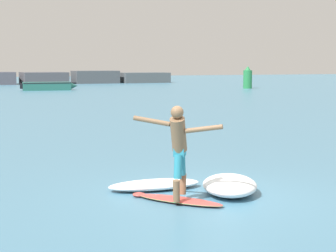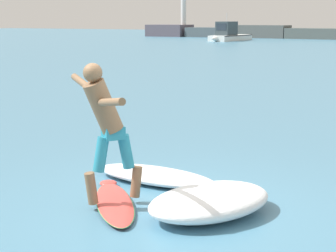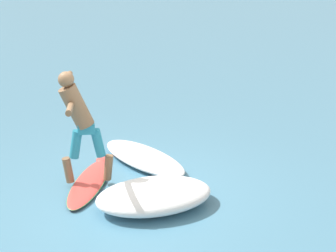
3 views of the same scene
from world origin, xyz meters
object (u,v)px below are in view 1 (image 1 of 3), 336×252
object	(u,v)px
surfer	(179,144)
fishing_boat_near_jetty	(48,86)
surfboard	(178,200)
channel_marker_buoy	(248,78)

from	to	relation	value
surfer	fishing_boat_near_jetty	bearing A→B (deg)	84.42
surfer	fishing_boat_near_jetty	world-z (taller)	surfer
surfboard	fishing_boat_near_jetty	world-z (taller)	fishing_boat_near_jetty
fishing_boat_near_jetty	surfer	bearing A→B (deg)	-95.58
surfboard	fishing_boat_near_jetty	bearing A→B (deg)	84.45
fishing_boat_near_jetty	channel_marker_buoy	xyz separation A→B (m)	(19.99, -3.35, 0.63)
fishing_boat_near_jetty	channel_marker_buoy	size ratio (longest dim) A/B	2.39
surfer	channel_marker_buoy	xyz separation A→B (m)	(24.43, 42.09, -0.10)
surfer	surfboard	bearing A→B (deg)	72.13
surfboard	channel_marker_buoy	world-z (taller)	channel_marker_buoy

